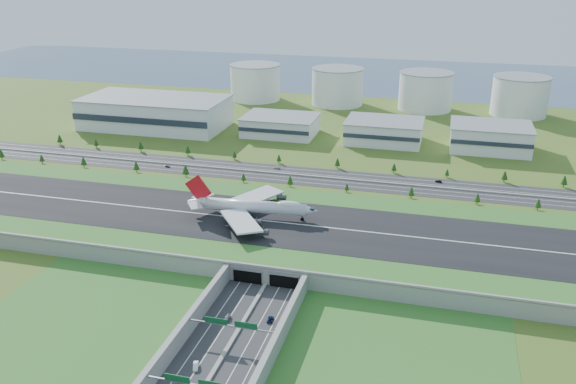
% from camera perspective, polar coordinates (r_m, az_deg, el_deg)
% --- Properties ---
extents(ground, '(1200.00, 1200.00, 0.00)m').
position_cam_1_polar(ground, '(319.15, 0.52, -4.34)').
color(ground, '#3E561B').
rests_on(ground, ground).
extents(airfield_deck, '(520.00, 100.00, 9.20)m').
position_cam_1_polar(airfield_deck, '(317.32, 0.52, -3.68)').
color(airfield_deck, gray).
rests_on(airfield_deck, ground).
extents(underpass_road, '(38.80, 120.40, 8.00)m').
position_cam_1_polar(underpass_road, '(235.25, -5.70, -13.71)').
color(underpass_road, '#28282B').
rests_on(underpass_road, ground).
extents(sign_gantry_near, '(38.70, 0.70, 9.80)m').
position_cam_1_polar(sign_gantry_near, '(236.64, -5.35, -12.43)').
color(sign_gantry_near, gray).
rests_on(sign_gantry_near, ground).
extents(north_expressway, '(560.00, 36.00, 0.12)m').
position_cam_1_polar(north_expressway, '(404.81, 3.87, 1.29)').
color(north_expressway, '#28282B').
rests_on(north_expressway, ground).
extents(tree_row, '(498.36, 48.53, 8.38)m').
position_cam_1_polar(tree_row, '(402.59, 4.10, 1.85)').
color(tree_row, '#3D2819').
rests_on(tree_row, ground).
extents(hangar_west, '(120.00, 60.00, 25.00)m').
position_cam_1_polar(hangar_west, '(537.71, -12.32, 7.27)').
color(hangar_west, silver).
rests_on(hangar_west, ground).
extents(hangar_mid_a, '(58.00, 42.00, 15.00)m').
position_cam_1_polar(hangar_mid_a, '(504.08, -0.71, 6.25)').
color(hangar_mid_a, silver).
rests_on(hangar_mid_a, ground).
extents(hangar_mid_b, '(58.00, 42.00, 17.00)m').
position_cam_1_polar(hangar_mid_b, '(488.63, 8.98, 5.63)').
color(hangar_mid_b, silver).
rests_on(hangar_mid_b, ground).
extents(hangar_mid_c, '(58.00, 42.00, 19.00)m').
position_cam_1_polar(hangar_mid_c, '(487.34, 18.39, 4.87)').
color(hangar_mid_c, silver).
rests_on(hangar_mid_c, ground).
extents(fuel_tank_a, '(50.00, 50.00, 35.00)m').
position_cam_1_polar(fuel_tank_a, '(630.79, -3.08, 10.21)').
color(fuel_tank_a, silver).
rests_on(fuel_tank_a, ground).
extents(fuel_tank_b, '(50.00, 50.00, 35.00)m').
position_cam_1_polar(fuel_tank_b, '(610.42, 4.65, 9.80)').
color(fuel_tank_b, silver).
rests_on(fuel_tank_b, ground).
extents(fuel_tank_c, '(50.00, 50.00, 35.00)m').
position_cam_1_polar(fuel_tank_c, '(601.47, 12.74, 9.18)').
color(fuel_tank_c, silver).
rests_on(fuel_tank_c, ground).
extents(fuel_tank_d, '(50.00, 50.00, 35.00)m').
position_cam_1_polar(fuel_tank_d, '(604.47, 20.87, 8.37)').
color(fuel_tank_d, silver).
rests_on(fuel_tank_d, ground).
extents(bay_water, '(1200.00, 260.00, 0.06)m').
position_cam_1_polar(bay_water, '(774.63, 9.55, 10.70)').
color(bay_water, '#384F6C').
rests_on(bay_water, ground).
extents(boeing_747, '(71.75, 67.61, 22.18)m').
position_cam_1_polar(boeing_747, '(322.28, -3.40, -1.34)').
color(boeing_747, silver).
rests_on(boeing_747, airfield_deck).
extents(car_0, '(2.21, 5.03, 1.69)m').
position_cam_1_polar(car_0, '(252.77, -5.73, -11.65)').
color(car_0, '#A0A0A4').
rests_on(car_0, ground).
extents(car_1, '(3.42, 5.44, 1.69)m').
position_cam_1_polar(car_1, '(228.69, -8.63, -15.78)').
color(car_1, white).
rests_on(car_1, ground).
extents(car_2, '(2.62, 5.03, 1.35)m').
position_cam_1_polar(car_2, '(251.31, -1.67, -11.80)').
color(car_2, '#0C173E').
rests_on(car_2, ground).
extents(car_4, '(4.38, 2.73, 1.39)m').
position_cam_1_polar(car_4, '(433.11, -11.20, 2.38)').
color(car_4, '#56575B').
rests_on(car_4, ground).
extents(car_5, '(4.46, 2.29, 1.40)m').
position_cam_1_polar(car_5, '(408.25, 13.91, 0.98)').
color(car_5, black).
rests_on(car_5, ground).
extents(car_7, '(5.63, 3.39, 1.53)m').
position_cam_1_polar(car_7, '(422.51, -1.11, 2.32)').
color(car_7, silver).
rests_on(car_7, ground).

